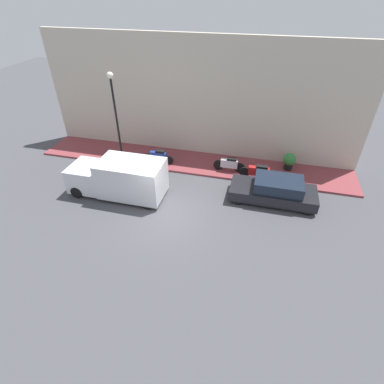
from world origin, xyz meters
name	(u,v)px	position (x,y,z in m)	size (l,w,h in m)	color
ground_plane	(165,214)	(0.00, 0.00, 0.00)	(60.00, 60.00, 0.00)	#47474C
sidewalk	(192,162)	(5.23, 0.00, 0.06)	(2.72, 19.46, 0.12)	brown
building_facade	(198,99)	(6.74, 0.00, 3.57)	(0.30, 19.46, 7.14)	beige
parked_car	(274,190)	(2.53, -5.08, 0.62)	(1.82, 4.36, 1.30)	black
delivery_van	(118,178)	(1.08, 2.88, 1.02)	(1.97, 5.06, 2.03)	silver
motorcycle_red	(259,171)	(4.30, -4.17, 0.57)	(0.30, 2.16, 0.82)	#B21E1E
motorcycle_blue	(159,156)	(4.59, 1.95, 0.56)	(0.30, 1.90, 0.84)	navy
scooter_silver	(229,164)	(4.69, -2.42, 0.57)	(0.30, 1.86, 0.85)	#B7B7BF
streetlamp	(115,106)	(4.11, 4.16, 3.70)	(0.36, 0.36, 5.39)	black
potted_plant	(289,161)	(5.76, -5.83, 0.69)	(0.75, 0.75, 1.04)	black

